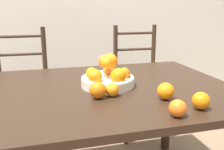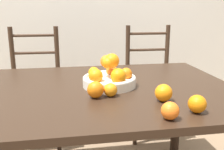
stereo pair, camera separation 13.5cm
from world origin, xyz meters
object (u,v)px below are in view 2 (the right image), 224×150
orange_loose_0 (96,90)px  orange_loose_3 (170,111)px  orange_loose_1 (197,104)px  chair_right (151,84)px  orange_loose_4 (164,93)px  chair_left (35,90)px  orange_loose_2 (110,90)px  fruit_bowl (109,77)px

orange_loose_0 → orange_loose_3: 0.40m
orange_loose_1 → chair_right: bearing=80.5°
orange_loose_4 → chair_left: bearing=123.1°
orange_loose_4 → chair_right: (0.30, 1.11, -0.30)m
orange_loose_3 → orange_loose_4: size_ratio=0.88×
orange_loose_1 → chair_right: chair_right is taller
orange_loose_2 → orange_loose_1: bearing=-39.1°
fruit_bowl → orange_loose_3: size_ratio=4.11×
orange_loose_0 → chair_left: size_ratio=0.08×
chair_right → fruit_bowl: bearing=-120.3°
chair_left → orange_loose_1: bearing=-56.2°
orange_loose_0 → orange_loose_2: (0.07, 0.01, -0.01)m
fruit_bowl → orange_loose_2: (-0.02, -0.17, -0.02)m
orange_loose_3 → chair_right: bearing=75.1°
orange_loose_2 → orange_loose_3: size_ratio=0.94×
orange_loose_2 → orange_loose_4: (0.23, -0.11, 0.01)m
orange_loose_4 → chair_left: 1.35m
orange_loose_0 → chair_left: 1.13m
orange_loose_4 → chair_right: bearing=74.8°
fruit_bowl → chair_left: (-0.51, 0.83, -0.31)m
fruit_bowl → orange_loose_2: size_ratio=4.40×
chair_left → chair_right: same height
orange_loose_1 → orange_loose_0: bearing=147.3°
fruit_bowl → orange_loose_1: 0.53m
orange_loose_1 → chair_left: (-0.81, 1.26, -0.30)m
chair_right → orange_loose_0: bearing=-119.7°
orange_loose_4 → fruit_bowl: bearing=127.2°
orange_loose_1 → chair_right: 1.31m
fruit_bowl → orange_loose_2: fruit_bowl is taller
orange_loose_0 → chair_right: size_ratio=0.08×
orange_loose_2 → chair_right: 1.17m
orange_loose_4 → chair_right: size_ratio=0.08×
orange_loose_3 → orange_loose_4: bearing=76.7°
fruit_bowl → orange_loose_3: bearing=-71.0°
fruit_bowl → orange_loose_0: fruit_bowl is taller
fruit_bowl → chair_right: size_ratio=0.30×
orange_loose_0 → orange_loose_1: size_ratio=1.07×
orange_loose_0 → orange_loose_4: same height
fruit_bowl → orange_loose_2: 0.17m
fruit_bowl → orange_loose_0: (-0.10, -0.18, -0.01)m
orange_loose_0 → orange_loose_2: size_ratio=1.22×
orange_loose_3 → fruit_bowl: bearing=109.0°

